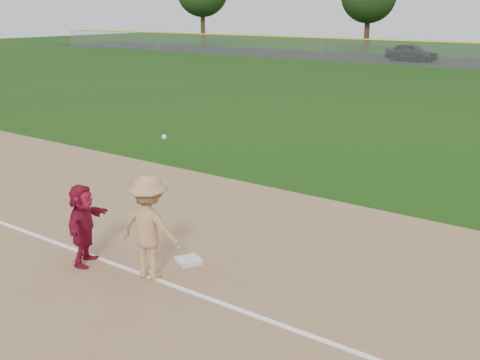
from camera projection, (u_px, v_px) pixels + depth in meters
The scene contains 6 objects.
ground at pixel (190, 267), 10.95m from camera, with size 160.00×160.00×0.00m, color #163B0B.
foul_line at pixel (160, 281), 10.33m from camera, with size 60.00×0.10×0.01m, color white.
first_base at pixel (189, 261), 11.05m from camera, with size 0.40×0.40×0.09m, color silver.
base_runner at pixel (83, 224), 10.85m from camera, with size 1.40×0.45×1.51m, color maroon.
car_left at pixel (412, 52), 52.99m from camera, with size 1.84×4.57×1.56m, color black.
first_base_play at pixel (149, 228), 10.26m from camera, with size 1.28×0.89×2.49m.
Camera 1 is at (6.80, -7.51, 4.54)m, focal length 45.00 mm.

